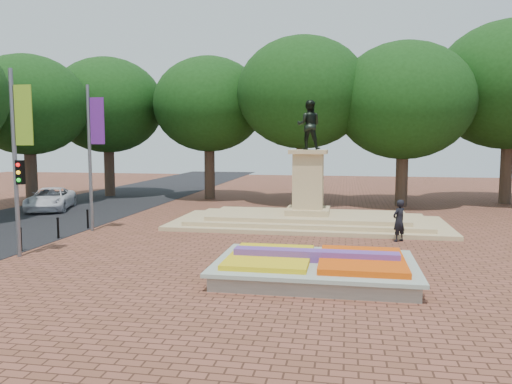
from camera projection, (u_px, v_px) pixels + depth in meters
ground at (291, 262)px, 18.03m from camera, size 90.00×90.00×0.00m
asphalt_street at (11, 226)px, 25.59m from camera, size 9.00×90.00×0.02m
flower_bed at (316, 267)px, 15.85m from camera, size 6.30×4.30×0.91m
monument at (308, 208)px, 25.76m from camera, size 14.00×6.00×6.40m
tree_row_back at (354, 107)px, 34.54m from camera, size 44.80×8.80×10.43m
banner_poles at (12, 154)px, 18.14m from camera, size 0.88×11.17×7.00m
van at (50, 199)px, 31.41m from camera, size 3.88×5.53×1.40m
pedestrian at (399, 221)px, 21.59m from camera, size 0.79×0.78×1.84m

